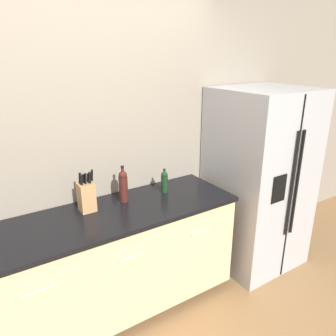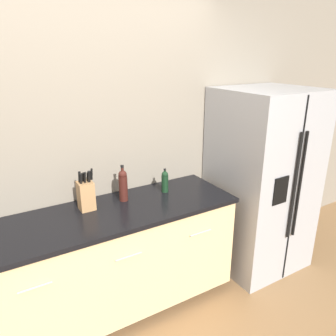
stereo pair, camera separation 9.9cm
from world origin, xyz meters
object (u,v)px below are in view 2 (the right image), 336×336
(knife_block, at_px, (86,195))
(oil_bottle, at_px, (165,181))
(refrigerator, at_px, (261,181))
(wine_bottle, at_px, (123,185))

(knife_block, relative_size, oil_bottle, 1.51)
(refrigerator, distance_m, oil_bottle, 1.00)
(oil_bottle, bearing_deg, refrigerator, -10.10)
(refrigerator, distance_m, wine_bottle, 1.37)
(refrigerator, relative_size, oil_bottle, 8.44)
(refrigerator, height_order, wine_bottle, refrigerator)
(knife_block, distance_m, wine_bottle, 0.30)
(wine_bottle, bearing_deg, knife_block, -179.72)
(refrigerator, relative_size, wine_bottle, 5.86)
(wine_bottle, bearing_deg, refrigerator, -8.26)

